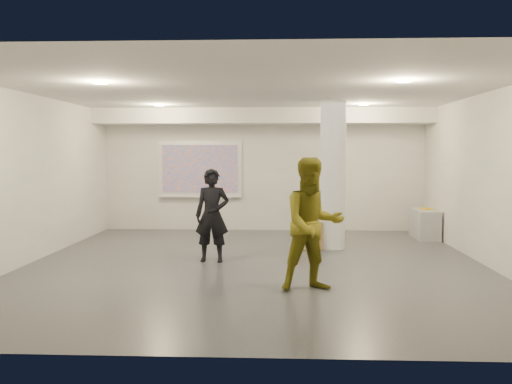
{
  "coord_description": "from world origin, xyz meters",
  "views": [
    {
      "loc": [
        0.47,
        -9.82,
        1.97
      ],
      "look_at": [
        0.0,
        0.4,
        1.25
      ],
      "focal_mm": 40.0,
      "sensor_mm": 36.0,
      "label": 1
    }
  ],
  "objects_px": {
    "projection_screen": "(200,170)",
    "credenza": "(425,224)",
    "column": "(333,175)",
    "man": "(313,224)",
    "woman": "(212,215)"
  },
  "relations": [
    {
      "from": "projection_screen",
      "to": "credenza",
      "type": "xyz_separation_m",
      "value": [
        5.32,
        -1.21,
        -1.2
      ]
    },
    {
      "from": "column",
      "to": "credenza",
      "type": "height_order",
      "value": "column"
    },
    {
      "from": "credenza",
      "to": "man",
      "type": "height_order",
      "value": "man"
    },
    {
      "from": "column",
      "to": "man",
      "type": "distance_m",
      "value": 3.65
    },
    {
      "from": "projection_screen",
      "to": "man",
      "type": "relative_size",
      "value": 1.11
    },
    {
      "from": "projection_screen",
      "to": "column",
      "type": "bearing_deg",
      "value": -40.56
    },
    {
      "from": "woman",
      "to": "man",
      "type": "bearing_deg",
      "value": -48.53
    },
    {
      "from": "woman",
      "to": "man",
      "type": "height_order",
      "value": "man"
    },
    {
      "from": "projection_screen",
      "to": "man",
      "type": "bearing_deg",
      "value": -68.03
    },
    {
      "from": "projection_screen",
      "to": "woman",
      "type": "distance_m",
      "value": 4.3
    },
    {
      "from": "column",
      "to": "woman",
      "type": "relative_size",
      "value": 1.8
    },
    {
      "from": "column",
      "to": "projection_screen",
      "type": "distance_m",
      "value": 4.08
    },
    {
      "from": "projection_screen",
      "to": "woman",
      "type": "xyz_separation_m",
      "value": [
        0.82,
        -4.16,
        -0.69
      ]
    },
    {
      "from": "column",
      "to": "woman",
      "type": "distance_m",
      "value": 2.82
    },
    {
      "from": "column",
      "to": "man",
      "type": "bearing_deg",
      "value": -99.46
    }
  ]
}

